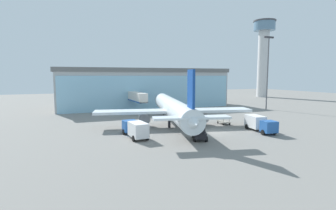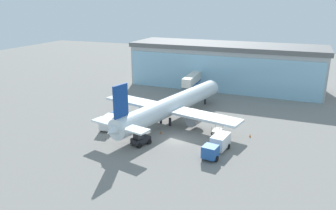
# 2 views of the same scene
# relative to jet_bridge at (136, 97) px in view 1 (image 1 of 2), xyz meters

# --- Properties ---
(ground) EXTENTS (240.00, 240.00, 0.00)m
(ground) POSITION_rel_jet_bridge_xyz_m (5.91, -30.03, -4.14)
(ground) COLOR gray
(terminal_building) EXTENTS (53.53, 16.93, 12.16)m
(terminal_building) POSITION_rel_jet_bridge_xyz_m (5.91, 11.48, 1.94)
(terminal_building) COLOR #B0B0B0
(terminal_building) RESTS_ON ground
(jet_bridge) EXTENTS (2.59, 13.95, 5.51)m
(jet_bridge) POSITION_rel_jet_bridge_xyz_m (0.00, 0.00, 0.00)
(jet_bridge) COLOR silver
(jet_bridge) RESTS_ON ground
(control_tower) EXTENTS (9.96, 9.96, 34.97)m
(control_tower) POSITION_rel_jet_bridge_xyz_m (68.73, 28.09, 17.43)
(control_tower) COLOR silver
(control_tower) RESTS_ON ground
(apron_light_mast) EXTENTS (3.20, 0.40, 21.11)m
(apron_light_mast) POSITION_rel_jet_bridge_xyz_m (37.27, -8.71, 8.20)
(apron_light_mast) COLOR #59595E
(apron_light_mast) RESTS_ON ground
(airplane) EXTENTS (30.50, 36.81, 10.77)m
(airplane) POSITION_rel_jet_bridge_xyz_m (1.81, -21.41, -0.76)
(airplane) COLOR white
(airplane) RESTS_ON ground
(catering_truck) EXTENTS (2.89, 7.43, 2.65)m
(catering_truck) POSITION_rel_jet_bridge_xyz_m (-7.87, -28.44, -2.68)
(catering_truck) COLOR #2659A5
(catering_truck) RESTS_ON ground
(fuel_truck) EXTENTS (3.42, 7.55, 2.65)m
(fuel_truck) POSITION_rel_jet_bridge_xyz_m (13.83, -32.30, -2.68)
(fuel_truck) COLOR #2659A5
(fuel_truck) RESTS_ON ground
(baggage_cart) EXTENTS (1.80, 2.91, 1.50)m
(baggage_cart) POSITION_rel_jet_bridge_xyz_m (11.96, -24.02, -3.64)
(baggage_cart) COLOR #9E998C
(baggage_cart) RESTS_ON ground
(pushback_tug) EXTENTS (3.19, 3.65, 2.30)m
(pushback_tug) POSITION_rel_jet_bridge_xyz_m (0.87, -33.88, -3.17)
(pushback_tug) COLOR black
(pushback_tug) RESTS_ON ground
(safety_cone_nose) EXTENTS (0.36, 0.36, 0.55)m
(safety_cone_nose) POSITION_rel_jet_bridge_xyz_m (2.30, -27.95, -3.87)
(safety_cone_nose) COLOR orange
(safety_cone_nose) RESTS_ON ground
(safety_cone_wingtip) EXTENTS (0.36, 0.36, 0.55)m
(safety_cone_wingtip) POSITION_rel_jet_bridge_xyz_m (17.95, -23.69, -3.87)
(safety_cone_wingtip) COLOR orange
(safety_cone_wingtip) RESTS_ON ground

